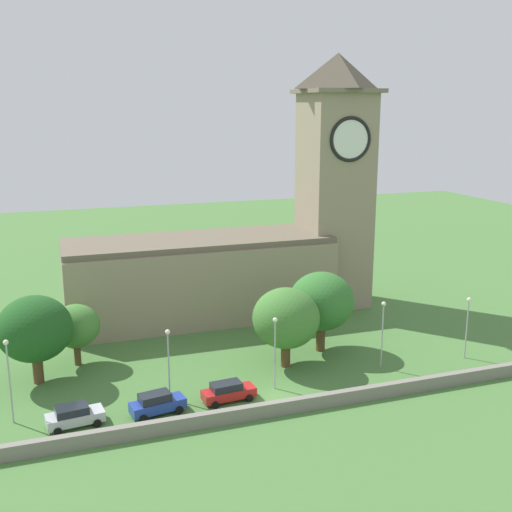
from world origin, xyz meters
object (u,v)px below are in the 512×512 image
car_silver (74,416)px  car_blue (157,403)px  streetlamp_east_mid (383,324)px  car_red (228,391)px  streetlamp_west_end (8,368)px  tree_riverside_west (286,318)px  tree_riverside_east (321,301)px  tree_churchyard (76,326)px  church (249,242)px  streetlamp_east_end (468,317)px  streetlamp_west_mid (168,353)px  tree_by_tower (35,329)px  streetlamp_central (275,341)px

car_silver → car_blue: car_blue is taller
car_silver → streetlamp_east_mid: bearing=3.8°
car_blue → car_red: car_blue is taller
car_silver → streetlamp_west_end: streetlamp_west_end is taller
car_blue → tree_riverside_west: tree_riverside_west is taller
tree_riverside_east → tree_churchyard: bearing=169.5°
tree_churchyard → tree_riverside_east: bearing=-10.5°
church → tree_riverside_west: (-2.11, -17.49, -3.95)m
streetlamp_west_end → streetlamp_east_mid: (33.98, -0.24, -0.18)m
car_red → tree_churchyard: tree_churchyard is taller
church → streetlamp_east_end: bearing=-53.3°
streetlamp_west_end → tree_churchyard: bearing=61.3°
streetlamp_west_mid → streetlamp_east_end: (30.56, -0.71, -0.02)m
streetlamp_east_mid → tree_riverside_west: tree_riverside_west is taller
streetlamp_east_end → tree_by_tower: 42.25m
streetlamp_west_end → streetlamp_east_end: streetlamp_west_end is taller
streetlamp_east_mid → streetlamp_east_end: streetlamp_east_mid is taller
church → tree_by_tower: church is taller
car_blue → tree_churchyard: tree_churchyard is taller
church → tree_riverside_east: church is taller
streetlamp_west_end → tree_riverside_east: 30.90m
streetlamp_east_mid → streetlamp_central: bearing=-175.9°
church → streetlamp_west_end: (-27.38, -20.80, -4.18)m
streetlamp_central → streetlamp_east_mid: 11.56m
tree_riverside_west → tree_by_tower: bearing=170.1°
car_red → streetlamp_west_mid: bearing=157.5°
tree_riverside_west → car_red: bearing=-144.7°
car_silver → streetlamp_west_mid: bearing=14.5°
tree_by_tower → tree_riverside_east: size_ratio=0.99×
church → streetlamp_central: (-4.93, -21.87, -4.39)m
car_blue → church: bearing=55.4°
tree_by_tower → tree_riverside_west: tree_by_tower is taller
streetlamp_west_end → tree_riverside_west: size_ratio=0.90×
streetlamp_west_mid → tree_riverside_east: size_ratio=0.77×
streetlamp_east_end → tree_by_tower: bearing=168.9°
tree_by_tower → streetlamp_west_end: bearing=-105.4°
car_red → streetlamp_west_mid: 6.26m
car_red → streetlamp_east_mid: size_ratio=0.70×
streetlamp_central → tree_riverside_east: (7.87, 7.05, 0.83)m
car_silver → car_red: same height
car_silver → streetlamp_central: streetlamp_central is taller
car_silver → streetlamp_west_end: 6.50m
streetlamp_east_mid → tree_by_tower: 32.85m
car_silver → tree_by_tower: (-2.68, 9.55, 4.42)m
car_red → streetlamp_west_mid: streetlamp_west_mid is taller
streetlamp_west_mid → streetlamp_east_end: streetlamp_west_mid is taller
car_blue → streetlamp_west_mid: size_ratio=0.74×
car_red → tree_by_tower: bearing=149.0°
streetlamp_west_mid → streetlamp_east_mid: size_ratio=0.95×
tree_by_tower → tree_riverside_west: bearing=-9.9°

